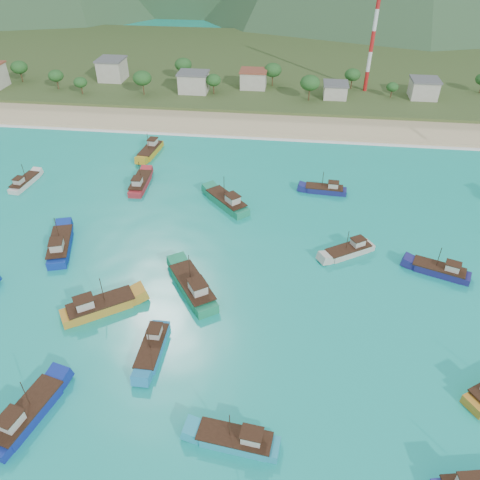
# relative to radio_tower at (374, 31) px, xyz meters

# --- Properties ---
(ground) EXTENTS (600.00, 600.00, 0.00)m
(ground) POSITION_rel_radio_tower_xyz_m (-28.11, -108.00, -19.94)
(ground) COLOR #0D9589
(ground) RESTS_ON ground
(beach) EXTENTS (400.00, 18.00, 1.20)m
(beach) POSITION_rel_radio_tower_xyz_m (-28.11, -29.00, -19.94)
(beach) COLOR beige
(beach) RESTS_ON ground
(land) EXTENTS (400.00, 110.00, 2.40)m
(land) POSITION_rel_radio_tower_xyz_m (-28.11, 32.00, -19.94)
(land) COLOR #385123
(land) RESTS_ON ground
(surf_line) EXTENTS (400.00, 2.50, 0.08)m
(surf_line) POSITION_rel_radio_tower_xyz_m (-28.11, -38.50, -19.94)
(surf_line) COLOR white
(surf_line) RESTS_ON ground
(village) EXTENTS (216.25, 26.49, 7.15)m
(village) POSITION_rel_radio_tower_xyz_m (-28.78, -5.89, -15.42)
(village) COLOR beige
(village) RESTS_ON ground
(vegetation) EXTENTS (278.07, 25.58, 8.02)m
(vegetation) POSITION_rel_radio_tower_xyz_m (-36.00, -5.15, -14.89)
(vegetation) COLOR #235623
(vegetation) RESTS_ON ground
(radio_tower) EXTENTS (1.20, 1.20, 36.68)m
(radio_tower) POSITION_rel_radio_tower_xyz_m (0.00, 0.00, 0.00)
(radio_tower) COLOR red
(radio_tower) RESTS_ON ground
(boat_0) EXTENTS (10.03, 6.01, 5.70)m
(boat_0) POSITION_rel_radio_tower_xyz_m (4.42, -91.55, -19.30)
(boat_0) COLOR navy
(boat_0) RESTS_ON ground
(boat_1) EXTENTS (3.46, 10.49, 6.14)m
(boat_1) POSITION_rel_radio_tower_xyz_m (-55.56, -68.19, -19.22)
(boat_1) COLOR #A4252C
(boat_1) RESTS_ON ground
(boat_2) EXTENTS (10.21, 4.07, 5.87)m
(boat_2) POSITION_rel_radio_tower_xyz_m (-26.33, -126.76, -19.27)
(boat_2) COLOR teal
(boat_2) RESTS_ON ground
(boat_5) EXTENTS (10.47, 10.91, 6.90)m
(boat_5) POSITION_rel_radio_tower_xyz_m (-35.11, -73.95, -19.08)
(boat_5) COLOR #19835D
(boat_5) RESTS_ON ground
(boat_7) EXTENTS (9.54, 7.49, 5.62)m
(boat_7) POSITION_rel_radio_tower_xyz_m (-10.70, -87.77, -19.31)
(boat_7) COLOR beige
(boat_7) RESTS_ON ground
(boat_11) EXTENTS (6.73, 12.11, 6.86)m
(boat_11) POSITION_rel_radio_tower_xyz_m (-63.21, -92.95, -19.08)
(boat_11) COLOR navy
(boat_11) RESTS_ON ground
(boat_12) EXTENTS (9.26, 3.35, 5.37)m
(boat_12) POSITION_rel_radio_tower_xyz_m (-14.46, -65.80, -19.36)
(boat_12) COLOR navy
(boat_12) RESTS_ON ground
(boat_13) EXTENTS (5.89, 11.54, 6.55)m
(boat_13) POSITION_rel_radio_tower_xyz_m (-52.40, -126.60, -19.14)
(boat_13) COLOR navy
(boat_13) RESTS_ON ground
(boat_15) EXTENTS (10.03, 12.40, 7.37)m
(boat_15) POSITION_rel_radio_tower_xyz_m (-36.74, -101.25, -18.99)
(boat_15) COLOR #198055
(boat_15) RESTS_ON ground
(boat_19) EXTENTS (4.22, 10.87, 6.26)m
(boat_19) POSITION_rel_radio_tower_xyz_m (-57.92, -51.52, -19.19)
(boat_19) COLOR #BC921E
(boat_19) RESTS_ON ground
(boat_21) EXTENTS (3.48, 9.11, 5.26)m
(boat_21) POSITION_rel_radio_tower_xyz_m (-81.74, -70.68, -19.38)
(boat_21) COLOR silver
(boat_21) RESTS_ON ground
(boat_22) EXTENTS (2.84, 9.59, 5.66)m
(boat_22) POSITION_rel_radio_tower_xyz_m (-39.97, -114.22, -19.30)
(boat_22) COLOR #1F7EB7
(boat_22) RESTS_ON ground
(boat_23) EXTENTS (11.31, 9.25, 6.74)m
(boat_23) POSITION_rel_radio_tower_xyz_m (-50.30, -107.31, -19.11)
(boat_23) COLOR #BC8426
(boat_23) RESTS_ON ground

